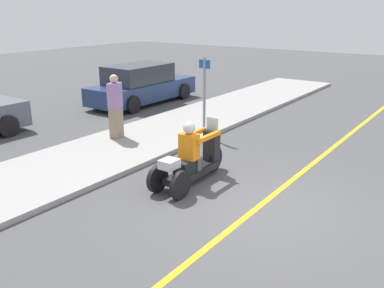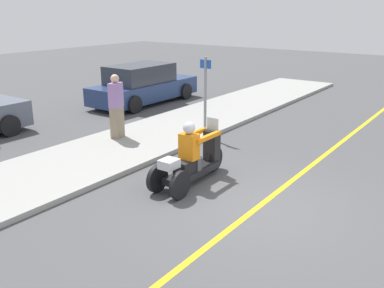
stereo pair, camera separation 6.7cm
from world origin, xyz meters
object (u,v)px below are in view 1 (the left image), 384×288
at_px(street_sign, 204,92).
at_px(motorcycle_trike, 192,161).
at_px(spectator_with_child, 115,108).
at_px(parked_car_lot_far, 142,85).

bearing_deg(street_sign, motorcycle_trike, -150.52).
xyz_separation_m(motorcycle_trike, spectator_with_child, (1.23, 3.47, 0.48)).
relative_size(parked_car_lot_far, street_sign, 2.16).
bearing_deg(street_sign, parked_car_lot_far, 62.24).
relative_size(motorcycle_trike, parked_car_lot_far, 0.48).
distance_m(parked_car_lot_far, street_sign, 5.18).
relative_size(spectator_with_child, street_sign, 0.81).
bearing_deg(spectator_with_child, motorcycle_trike, -109.45).
height_order(motorcycle_trike, street_sign, street_sign).
distance_m(motorcycle_trike, spectator_with_child, 3.71).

